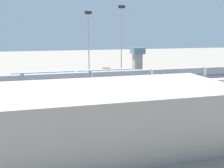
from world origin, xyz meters
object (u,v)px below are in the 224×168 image
(train_on_track_1, at_px, (76,77))
(train_on_track_2, at_px, (121,77))
(train_on_track_7, at_px, (174,89))
(train_on_track_0, at_px, (112,74))
(maintenance_shed, at_px, (104,116))
(control_tower, at_px, (137,58))
(light_mast_2, at_px, (121,33))
(light_mast_0, at_px, (89,37))

(train_on_track_1, distance_m, train_on_track_2, 17.63)
(train_on_track_7, distance_m, train_on_track_0, 36.39)
(maintenance_shed, bearing_deg, control_tower, -114.69)
(light_mast_2, distance_m, maintenance_shed, 69.09)
(train_on_track_0, height_order, light_mast_0, light_mast_0)
(maintenance_shed, bearing_deg, train_on_track_1, -92.13)
(train_on_track_7, distance_m, light_mast_2, 41.27)
(light_mast_2, bearing_deg, maintenance_shed, 70.25)
(train_on_track_0, height_order, maintenance_shed, maintenance_shed)
(light_mast_0, xyz_separation_m, light_mast_2, (-14.23, -0.15, 1.41))
(light_mast_2, height_order, control_tower, light_mast_2)
(train_on_track_0, relative_size, light_mast_0, 0.36)
(train_on_track_0, xyz_separation_m, light_mast_2, (-4.65, -2.42, 17.04))
(train_on_track_2, bearing_deg, light_mast_0, -49.80)
(maintenance_shed, xyz_separation_m, control_tower, (-35.31, -76.80, 2.01))
(train_on_track_1, distance_m, light_mast_2, 27.60)
(train_on_track_0, xyz_separation_m, light_mast_0, (9.58, -2.27, 15.64))
(light_mast_0, relative_size, light_mast_2, 0.92)
(train_on_track_0, bearing_deg, train_on_track_2, 94.48)
(train_on_track_1, distance_m, light_mast_0, 18.05)
(train_on_track_0, bearing_deg, train_on_track_1, 17.23)
(train_on_track_0, bearing_deg, light_mast_0, -13.30)
(train_on_track_0, bearing_deg, light_mast_2, -152.55)
(train_on_track_1, bearing_deg, maintenance_shed, 87.87)
(train_on_track_1, height_order, light_mast_0, light_mast_0)
(light_mast_0, distance_m, light_mast_2, 14.30)
(train_on_track_1, bearing_deg, train_on_track_7, 130.99)
(maintenance_shed, bearing_deg, train_on_track_7, -137.00)
(train_on_track_7, relative_size, maintenance_shed, 2.06)
(light_mast_2, bearing_deg, train_on_track_7, 98.05)
(train_on_track_2, bearing_deg, train_on_track_0, -85.52)
(train_on_track_7, bearing_deg, train_on_track_2, -69.88)
(train_on_track_2, distance_m, train_on_track_0, 10.04)
(control_tower, bearing_deg, train_on_track_7, 81.95)
(train_on_track_7, xyz_separation_m, train_on_track_1, (26.07, -30.00, 0.01))
(train_on_track_2, height_order, light_mast_2, light_mast_2)
(control_tower, bearing_deg, train_on_track_0, 42.28)
(light_mast_2, bearing_deg, control_tower, -133.46)
(light_mast_2, relative_size, maintenance_shed, 0.66)
(train_on_track_7, distance_m, train_on_track_2, 26.63)
(light_mast_0, distance_m, maintenance_shed, 65.33)
(train_on_track_2, xyz_separation_m, light_mast_2, (-3.87, -12.42, 16.59))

